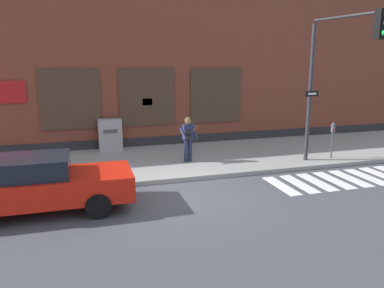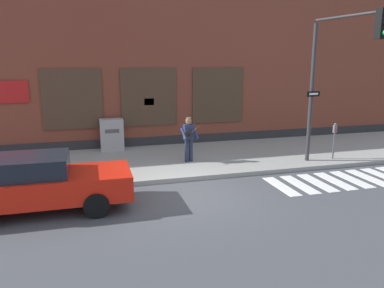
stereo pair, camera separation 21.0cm
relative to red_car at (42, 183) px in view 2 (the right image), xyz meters
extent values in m
plane|color=#424449|center=(3.99, 0.10, -0.77)|extent=(160.00, 160.00, 0.00)
cube|color=gray|center=(3.99, 3.86, -0.69)|extent=(28.00, 5.13, 0.16)
cube|color=brown|center=(3.99, 8.42, 3.24)|extent=(28.00, 4.00, 8.03)
cube|color=#28282B|center=(3.99, 6.40, -0.50)|extent=(28.00, 0.04, 0.55)
cube|color=#473323|center=(0.72, 6.39, 1.60)|extent=(2.49, 0.06, 2.55)
cube|color=black|center=(0.72, 6.38, 1.60)|extent=(2.37, 0.03, 2.43)
cube|color=#473323|center=(3.99, 6.39, 1.60)|extent=(2.49, 0.06, 2.55)
cube|color=black|center=(3.99, 6.38, 1.60)|extent=(2.37, 0.03, 2.43)
cube|color=#473323|center=(7.27, 6.39, 1.60)|extent=(2.49, 0.06, 2.55)
cube|color=black|center=(7.27, 6.38, 1.60)|extent=(2.37, 0.03, 2.43)
cube|color=red|center=(-1.67, 6.38, 1.96)|extent=(1.40, 0.04, 0.90)
cube|color=yellow|center=(3.99, 6.37, 1.40)|extent=(0.44, 0.02, 0.30)
cube|color=silver|center=(7.19, -0.01, -0.76)|extent=(0.42, 1.90, 0.01)
cube|color=silver|center=(7.86, -0.01, -0.76)|extent=(0.42, 1.90, 0.01)
cube|color=silver|center=(8.53, -0.01, -0.76)|extent=(0.42, 1.90, 0.01)
cube|color=silver|center=(9.20, -0.01, -0.76)|extent=(0.42, 1.90, 0.01)
cube|color=silver|center=(9.87, -0.01, -0.76)|extent=(0.42, 1.90, 0.01)
cube|color=silver|center=(10.54, -0.01, -0.76)|extent=(0.42, 1.90, 0.01)
cube|color=silver|center=(11.21, -0.01, -0.76)|extent=(0.42, 1.90, 0.01)
cube|color=red|center=(0.05, 0.00, -0.10)|extent=(4.62, 1.88, 0.68)
cube|color=black|center=(-0.20, 0.00, 0.50)|extent=(1.85, 1.60, 0.52)
cube|color=silver|center=(2.32, 0.55, -0.03)|extent=(0.06, 0.24, 0.12)
cube|color=silver|center=(2.31, -0.59, -0.03)|extent=(0.06, 0.24, 0.12)
cylinder|color=black|center=(1.39, 0.86, -0.44)|extent=(0.66, 0.25, 0.66)
cylinder|color=black|center=(1.38, -0.89, -0.44)|extent=(0.66, 0.25, 0.66)
cylinder|color=#1E233D|center=(5.06, 3.23, -0.17)|extent=(0.15, 0.15, 0.88)
cylinder|color=#1E233D|center=(4.88, 3.19, -0.17)|extent=(0.15, 0.15, 0.88)
cube|color=navy|center=(4.97, 3.22, 0.55)|extent=(0.40, 0.26, 0.57)
sphere|color=#9E7051|center=(4.97, 3.22, 0.95)|extent=(0.22, 0.22, 0.22)
cylinder|color=olive|center=(4.97, 3.22, 1.01)|extent=(0.27, 0.28, 0.02)
cylinder|color=olive|center=(4.97, 3.22, 1.06)|extent=(0.18, 0.18, 0.09)
cylinder|color=navy|center=(5.22, 3.15, 0.51)|extent=(0.14, 0.52, 0.39)
cylinder|color=navy|center=(4.74, 3.10, 0.51)|extent=(0.14, 0.52, 0.39)
ellipsoid|color=black|center=(4.91, 3.03, 0.48)|extent=(0.37, 0.16, 0.44)
cylinder|color=black|center=(4.91, 2.97, 0.48)|extent=(0.09, 0.02, 0.09)
cylinder|color=brown|center=(5.17, 3.04, 0.66)|extent=(0.47, 0.08, 0.34)
cylinder|color=#2D2D30|center=(9.47, 2.12, 1.95)|extent=(0.15, 0.15, 5.14)
cylinder|color=#2D2D30|center=(9.68, 0.58, 4.62)|extent=(0.51, 3.10, 0.09)
cube|color=black|center=(9.85, -0.66, 4.27)|extent=(0.33, 0.28, 0.88)
cube|color=black|center=(9.49, 2.01, 1.99)|extent=(0.60, 0.11, 0.20)
cube|color=white|center=(9.49, 1.99, 1.99)|extent=(0.40, 0.07, 0.07)
cylinder|color=#47474C|center=(10.61, 2.07, -0.09)|extent=(0.06, 0.06, 1.05)
cube|color=#565B66|center=(10.61, 2.07, 0.59)|extent=(0.13, 0.10, 0.30)
sphere|color=#565B66|center=(10.61, 2.07, 0.77)|extent=(0.11, 0.11, 0.11)
cube|color=red|center=(10.61, 2.02, 0.54)|extent=(0.09, 0.01, 0.07)
cube|color=#9E9E9E|center=(2.27, 5.97, 0.07)|extent=(0.99, 0.56, 1.36)
cube|color=#4C4C4C|center=(2.27, 5.68, 0.27)|extent=(0.59, 0.02, 0.16)
camera|label=1|loc=(1.09, -10.22, 3.21)|focal=35.00mm
camera|label=2|loc=(1.29, -10.28, 3.21)|focal=35.00mm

